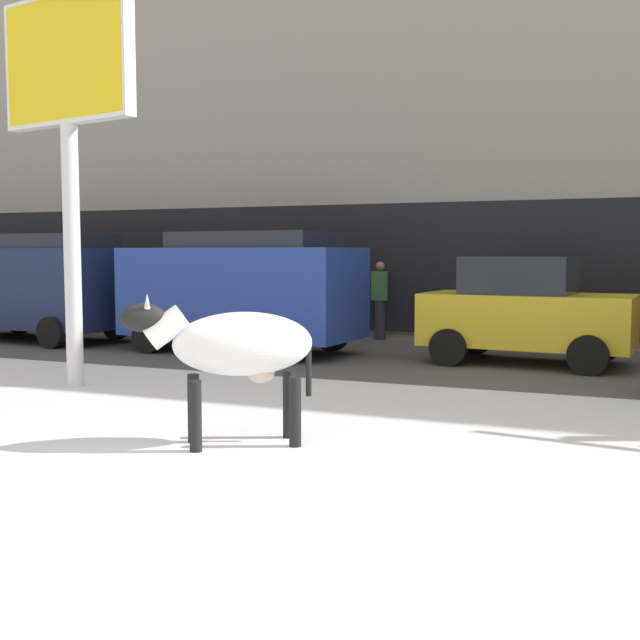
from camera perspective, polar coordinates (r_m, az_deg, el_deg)
ground_plane at (r=6.83m, az=-11.31°, el=-11.58°), size 120.00×120.00×0.00m
road_strip at (r=14.40m, az=7.45°, el=-2.81°), size 60.00×5.60×0.01m
building_facade at (r=20.49m, az=12.07°, el=17.64°), size 44.00×6.10×13.00m
cow_holstein at (r=7.88m, az=-6.00°, el=-1.87°), size 1.80×1.41×1.54m
billboard at (r=12.11m, az=-17.87°, el=16.04°), size 2.51×0.68×5.56m
car_navy_van at (r=18.36m, az=-20.05°, el=2.47°), size 4.73×2.39×2.32m
car_blue_van at (r=15.21m, az=-5.68°, el=2.30°), size 4.73×2.39×2.32m
car_yellow_hatchback at (r=14.03m, az=14.68°, el=0.66°), size 3.62×2.14×1.86m
pedestrian_by_cars at (r=17.44m, az=4.39°, el=1.44°), size 0.36×0.24×1.73m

